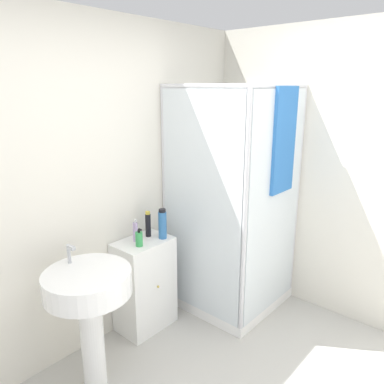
{
  "coord_description": "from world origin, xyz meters",
  "views": [
    {
      "loc": [
        -1.44,
        -0.63,
        1.99
      ],
      "look_at": [
        0.6,
        1.15,
        1.22
      ],
      "focal_mm": 35.0,
      "sensor_mm": 36.0,
      "label": 1
    }
  ],
  "objects_px": {
    "shampoo_bottle_tall_black": "(148,224)",
    "lotion_bottle_white": "(135,232)",
    "shampoo_bottle_blue": "(162,224)",
    "sink": "(89,299)",
    "soap_dispenser": "(139,239)"
  },
  "relations": [
    {
      "from": "shampoo_bottle_blue",
      "to": "lotion_bottle_white",
      "type": "height_order",
      "value": "shampoo_bottle_blue"
    },
    {
      "from": "sink",
      "to": "lotion_bottle_white",
      "type": "relative_size",
      "value": 5.31
    },
    {
      "from": "soap_dispenser",
      "to": "lotion_bottle_white",
      "type": "relative_size",
      "value": 0.78
    },
    {
      "from": "sink",
      "to": "lotion_bottle_white",
      "type": "height_order",
      "value": "sink"
    },
    {
      "from": "soap_dispenser",
      "to": "lotion_bottle_white",
      "type": "distance_m",
      "value": 0.11
    },
    {
      "from": "soap_dispenser",
      "to": "shampoo_bottle_tall_black",
      "type": "distance_m",
      "value": 0.21
    },
    {
      "from": "sink",
      "to": "shampoo_bottle_blue",
      "type": "bearing_deg",
      "value": 11.32
    },
    {
      "from": "shampoo_bottle_tall_black",
      "to": "lotion_bottle_white",
      "type": "height_order",
      "value": "shampoo_bottle_tall_black"
    },
    {
      "from": "shampoo_bottle_blue",
      "to": "shampoo_bottle_tall_black",
      "type": "bearing_deg",
      "value": 113.14
    },
    {
      "from": "sink",
      "to": "soap_dispenser",
      "type": "bearing_deg",
      "value": 17.72
    },
    {
      "from": "soap_dispenser",
      "to": "shampoo_bottle_blue",
      "type": "xyz_separation_m",
      "value": [
        0.23,
        -0.02,
        0.06
      ]
    },
    {
      "from": "shampoo_bottle_blue",
      "to": "lotion_bottle_white",
      "type": "xyz_separation_m",
      "value": [
        -0.19,
        0.12,
        -0.04
      ]
    },
    {
      "from": "soap_dispenser",
      "to": "shampoo_bottle_tall_black",
      "type": "bearing_deg",
      "value": 27.37
    },
    {
      "from": "shampoo_bottle_tall_black",
      "to": "lotion_bottle_white",
      "type": "xyz_separation_m",
      "value": [
        -0.14,
        -0.0,
        -0.03
      ]
    },
    {
      "from": "shampoo_bottle_tall_black",
      "to": "shampoo_bottle_blue",
      "type": "distance_m",
      "value": 0.13
    }
  ]
}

